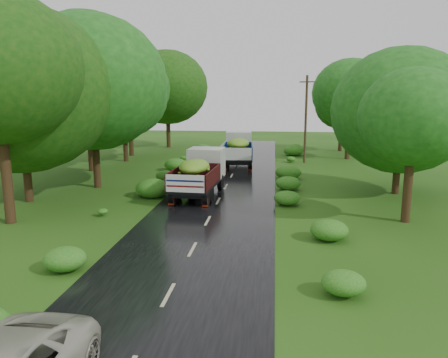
# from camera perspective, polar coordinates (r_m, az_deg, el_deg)

# --- Properties ---
(ground) EXTENTS (120.00, 120.00, 0.00)m
(ground) POSITION_cam_1_polar(r_m,az_deg,el_deg) (13.96, -7.29, -14.82)
(ground) COLOR #1E480F
(ground) RESTS_ON ground
(road) EXTENTS (6.50, 80.00, 0.02)m
(road) POSITION_cam_1_polar(r_m,az_deg,el_deg) (18.48, -3.57, -8.11)
(road) COLOR black
(road) RESTS_ON ground
(road_lines) EXTENTS (0.12, 69.60, 0.00)m
(road_lines) POSITION_cam_1_polar(r_m,az_deg,el_deg) (19.41, -3.05, -7.11)
(road_lines) COLOR #BFB78C
(road_lines) RESTS_ON road
(truck_near) EXTENTS (2.60, 6.41, 2.64)m
(truck_near) POSITION_cam_1_polar(r_m,az_deg,el_deg) (26.40, -3.17, 1.07)
(truck_near) COLOR black
(truck_near) RESTS_ON ground
(truck_far) EXTENTS (2.72, 6.66, 2.74)m
(truck_far) POSITION_cam_1_polar(r_m,az_deg,el_deg) (37.59, 1.89, 4.15)
(truck_far) COLOR black
(truck_far) RESTS_ON ground
(utility_pole) EXTENTS (1.29, 0.55, 7.66)m
(utility_pole) POSITION_cam_1_polar(r_m,az_deg,el_deg) (39.38, 10.63, 7.78)
(utility_pole) COLOR #382616
(utility_pole) RESTS_ON ground
(trees_left) EXTENTS (7.35, 34.54, 9.85)m
(trees_left) POSITION_cam_1_polar(r_m,az_deg,el_deg) (35.40, -15.61, 11.71)
(trees_left) COLOR black
(trees_left) RESTS_ON ground
(trees_right) EXTENTS (4.80, 30.17, 7.83)m
(trees_right) POSITION_cam_1_polar(r_m,az_deg,el_deg) (35.29, 18.38, 9.23)
(trees_right) COLOR black
(trees_right) RESTS_ON ground
(shrubs) EXTENTS (11.90, 44.00, 0.70)m
(shrubs) POSITION_cam_1_polar(r_m,az_deg,el_deg) (26.97, -0.22, -1.18)
(shrubs) COLOR #176317
(shrubs) RESTS_ON ground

